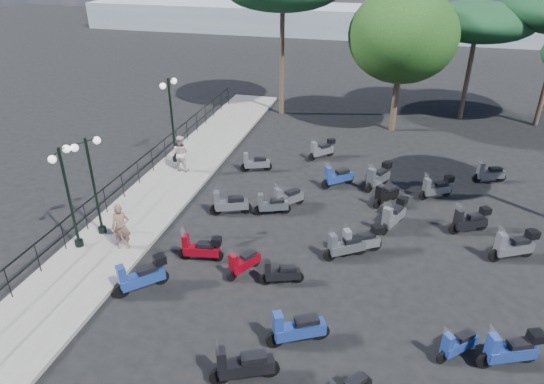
% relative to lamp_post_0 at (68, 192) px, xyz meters
% --- Properties ---
extents(ground, '(120.00, 120.00, 0.00)m').
position_rel_lamp_post_0_xyz_m(ground, '(7.45, 1.68, -2.37)').
color(ground, black).
rests_on(ground, ground).
extents(sidewalk, '(3.00, 30.00, 0.15)m').
position_rel_lamp_post_0_xyz_m(sidewalk, '(0.95, 4.68, -2.29)').
color(sidewalk, slate).
rests_on(sidewalk, ground).
extents(railing, '(0.04, 26.04, 1.10)m').
position_rel_lamp_post_0_xyz_m(railing, '(-0.35, 4.48, -1.47)').
color(railing, black).
rests_on(railing, sidewalk).
extents(lamp_post_0, '(0.36, 1.14, 3.89)m').
position_rel_lamp_post_0_xyz_m(lamp_post_0, '(0.00, 0.00, 0.00)').
color(lamp_post_0, black).
rests_on(lamp_post_0, sidewalk).
extents(lamp_post_1, '(0.62, 1.07, 3.88)m').
position_rel_lamp_post_0_xyz_m(lamp_post_1, '(0.32, 1.02, -0.01)').
color(lamp_post_1, black).
rests_on(lamp_post_1, sidewalk).
extents(lamp_post_2, '(0.41, 1.24, 4.22)m').
position_rel_lamp_post_0_xyz_m(lamp_post_2, '(0.22, 7.87, 0.19)').
color(lamp_post_2, black).
rests_on(lamp_post_2, sidewalk).
extents(woman, '(0.75, 0.64, 1.76)m').
position_rel_lamp_post_0_xyz_m(woman, '(1.65, 0.31, -1.34)').
color(woman, brown).
rests_on(woman, sidewalk).
extents(pedestrian_far, '(0.86, 0.67, 1.76)m').
position_rel_lamp_post_0_xyz_m(pedestrian_far, '(0.93, 6.98, -1.34)').
color(pedestrian_far, '#C1A5A5').
rests_on(pedestrian_far, sidewalk).
extents(scooter_1, '(1.41, 1.45, 1.47)m').
position_rel_lamp_post_0_xyz_m(scooter_1, '(3.37, -1.54, -1.82)').
color(scooter_1, black).
rests_on(scooter_1, ground).
extents(scooter_2, '(0.88, 1.41, 1.24)m').
position_rel_lamp_post_0_xyz_m(scooter_2, '(6.26, 0.14, -1.94)').
color(scooter_2, black).
rests_on(scooter_2, ground).
extents(scooter_3, '(1.62, 0.56, 1.30)m').
position_rel_lamp_post_0_xyz_m(scooter_3, '(4.59, 0.49, -1.88)').
color(scooter_3, black).
rests_on(scooter_3, ground).
extents(scooter_4, '(1.66, 0.86, 1.39)m').
position_rel_lamp_post_0_xyz_m(scooter_4, '(4.50, 3.78, -1.89)').
color(scooter_4, black).
rests_on(scooter_4, ground).
extents(scooter_5, '(1.49, 0.76, 1.24)m').
position_rel_lamp_post_0_xyz_m(scooter_5, '(4.34, 8.04, -1.94)').
color(scooter_5, black).
rests_on(scooter_5, ground).
extents(scooter_7, '(1.72, 0.97, 1.47)m').
position_rel_lamp_post_0_xyz_m(scooter_7, '(7.61, -4.15, -1.86)').
color(scooter_7, black).
rests_on(scooter_7, ground).
extents(scooter_8, '(1.42, 0.71, 1.18)m').
position_rel_lamp_post_0_xyz_m(scooter_8, '(7.61, -0.08, -1.96)').
color(scooter_8, black).
rests_on(scooter_8, ground).
extents(scooter_9, '(1.48, 0.75, 1.23)m').
position_rel_lamp_post_0_xyz_m(scooter_9, '(6.16, 4.23, -1.94)').
color(scooter_9, black).
rests_on(scooter_9, ground).
extents(scooter_10, '(1.17, 1.37, 1.35)m').
position_rel_lamp_post_0_xyz_m(scooter_10, '(6.68, 4.87, -1.90)').
color(scooter_10, black).
rests_on(scooter_10, ground).
extents(scooter_11, '(1.22, 1.26, 1.27)m').
position_rel_lamp_post_0_xyz_m(scooter_11, '(7.21, 10.40, -1.89)').
color(scooter_11, black).
rests_on(scooter_11, ground).
extents(scooter_13, '(1.70, 1.04, 1.49)m').
position_rel_lamp_post_0_xyz_m(scooter_13, '(8.66, -2.54, -1.85)').
color(scooter_13, black).
rests_on(scooter_13, ground).
extents(scooter_14, '(1.48, 1.07, 1.37)m').
position_rel_lamp_post_0_xyz_m(scooter_14, '(9.45, 1.92, -1.89)').
color(scooter_14, black).
rests_on(scooter_14, ground).
extents(scooter_15, '(1.36, 1.20, 1.37)m').
position_rel_lamp_post_0_xyz_m(scooter_15, '(8.41, 7.43, -1.89)').
color(scooter_15, black).
rests_on(scooter_15, ground).
extents(scooter_16, '(1.08, 1.60, 1.42)m').
position_rel_lamp_post_0_xyz_m(scooter_16, '(10.22, 7.78, -1.84)').
color(scooter_16, black).
rests_on(scooter_16, ground).
extents(scooter_19, '(1.55, 1.07, 1.38)m').
position_rel_lamp_post_0_xyz_m(scooter_19, '(9.97, 2.34, -1.85)').
color(scooter_19, black).
rests_on(scooter_19, ground).
extents(scooter_20, '(0.96, 1.67, 1.42)m').
position_rel_lamp_post_0_xyz_m(scooter_20, '(11.04, 4.45, -1.83)').
color(scooter_20, black).
rests_on(scooter_20, ground).
extents(scooter_21, '(1.02, 1.38, 1.28)m').
position_rel_lamp_post_0_xyz_m(scooter_21, '(10.65, 6.30, -1.92)').
color(scooter_21, black).
rests_on(scooter_21, ground).
extents(scooter_22, '(1.44, 1.03, 1.29)m').
position_rel_lamp_post_0_xyz_m(scooter_22, '(12.75, 7.41, -1.88)').
color(scooter_22, black).
rests_on(scooter_22, ground).
extents(scooter_24, '(1.15, 1.11, 1.20)m').
position_rel_lamp_post_0_xyz_m(scooter_24, '(12.98, -1.89, -1.95)').
color(scooter_24, black).
rests_on(scooter_24, ground).
extents(scooter_25, '(1.66, 0.93, 1.41)m').
position_rel_lamp_post_0_xyz_m(scooter_25, '(14.30, -1.86, -1.84)').
color(scooter_25, black).
rests_on(scooter_25, ground).
extents(scooter_26, '(1.67, 1.05, 1.45)m').
position_rel_lamp_post_0_xyz_m(scooter_26, '(15.21, 3.36, -1.82)').
color(scooter_26, black).
rests_on(scooter_26, ground).
extents(scooter_27, '(1.53, 0.98, 1.33)m').
position_rel_lamp_post_0_xyz_m(scooter_27, '(13.89, 4.85, -1.87)').
color(scooter_27, black).
rests_on(scooter_27, ground).
extents(scooter_28, '(1.56, 0.73, 1.28)m').
position_rel_lamp_post_0_xyz_m(scooter_28, '(15.17, 9.65, -1.92)').
color(scooter_28, black).
rests_on(scooter_28, ground).
extents(broadleaf_tree, '(5.95, 5.95, 7.92)m').
position_rel_lamp_post_0_xyz_m(broadleaf_tree, '(10.54, 15.58, 3.02)').
color(broadleaf_tree, '#38281E').
rests_on(broadleaf_tree, ground).
extents(pine_0, '(6.45, 6.45, 6.96)m').
position_rel_lamp_post_0_xyz_m(pine_0, '(14.62, 18.77, 3.45)').
color(pine_0, '#38281E').
rests_on(pine_0, ground).
extents(distant_hills, '(70.00, 8.00, 3.00)m').
position_rel_lamp_post_0_xyz_m(distant_hills, '(7.45, 46.68, -0.87)').
color(distant_hills, gray).
rests_on(distant_hills, ground).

